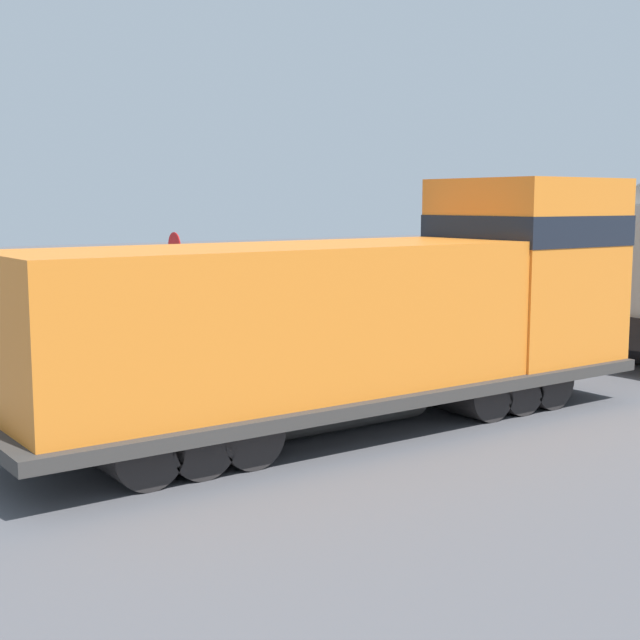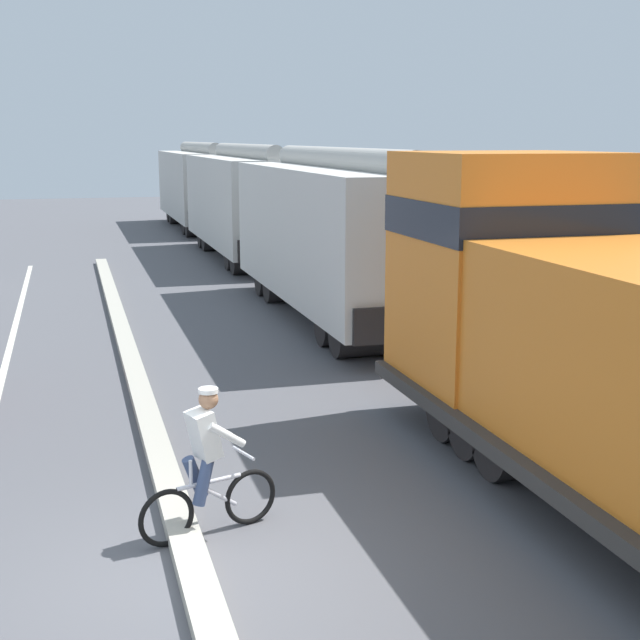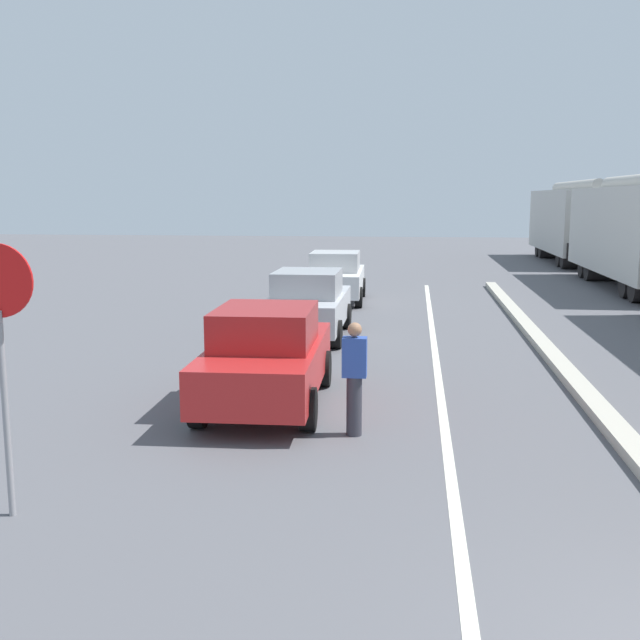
% 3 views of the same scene
% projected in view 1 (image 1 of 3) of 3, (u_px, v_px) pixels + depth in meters
% --- Properties ---
extents(ground_plane, '(120.00, 120.00, 0.00)m').
position_uv_depth(ground_plane, '(228.00, 374.00, 19.60)').
color(ground_plane, '#56565B').
extents(median_curb, '(0.36, 36.00, 0.16)m').
position_uv_depth(median_curb, '(430.00, 345.00, 23.04)').
color(median_curb, '#B2AD9E').
rests_on(median_curb, ground).
extents(lane_stripe, '(0.14, 36.00, 0.01)m').
position_uv_depth(lane_stripe, '(372.00, 337.00, 24.99)').
color(lane_stripe, silver).
rests_on(lane_stripe, ground).
extents(locomotive, '(3.10, 11.61, 4.20)m').
position_uv_depth(locomotive, '(381.00, 319.00, 15.14)').
color(locomotive, orange).
rests_on(locomotive, ground).
extents(parked_car_red, '(1.94, 4.25, 1.62)m').
position_uv_depth(parked_car_red, '(334.00, 298.00, 27.58)').
color(parked_car_red, red).
rests_on(parked_car_red, ground).
extents(parked_car_silver, '(1.86, 4.21, 1.62)m').
position_uv_depth(parked_car_silver, '(469.00, 287.00, 31.19)').
color(parked_car_silver, '#B7BABF').
rests_on(parked_car_silver, ground).
extents(parked_car_white, '(1.94, 4.25, 1.62)m').
position_uv_depth(parked_car_white, '(584.00, 278.00, 34.80)').
color(parked_car_white, silver).
rests_on(parked_car_white, ground).
extents(cyclist, '(1.65, 0.66, 1.71)m').
position_uv_depth(cyclist, '(271.00, 336.00, 19.78)').
color(cyclist, black).
rests_on(cyclist, ground).
extents(stop_sign, '(0.76, 0.08, 2.88)m').
position_uv_depth(stop_sign, '(175.00, 261.00, 26.32)').
color(stop_sign, gray).
rests_on(stop_sign, ground).
extents(pedestrian_by_cars, '(0.34, 0.22, 1.62)m').
position_uv_depth(pedestrian_by_cars, '(327.00, 304.00, 25.56)').
color(pedestrian_by_cars, '#33333D').
rests_on(pedestrian_by_cars, ground).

